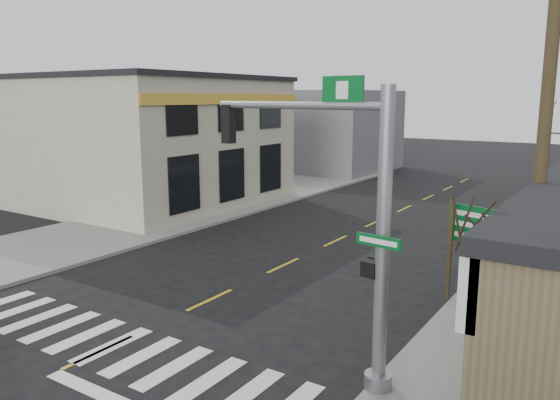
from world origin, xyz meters
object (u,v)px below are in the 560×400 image
Objects in this scene: bare_tree at (487,213)px; guide_sign at (476,237)px; traffic_signal_pole at (349,205)px; utility_pole_near at (544,138)px; lamp_post at (547,172)px; fire_hydrant at (480,341)px.

guide_sign is at bearing 105.72° from bare_tree.
utility_pole_near reaches higher than traffic_signal_pole.
lamp_post reaches higher than guide_sign.
guide_sign is at bearing 86.25° from traffic_signal_pole.
guide_sign is at bearing 116.33° from utility_pole_near.
bare_tree reaches higher than fire_hydrant.
guide_sign reaches higher than fire_hydrant.
lamp_post is 0.60× the size of utility_pole_near.
bare_tree is 1.84m from utility_pole_near.
fire_hydrant is at bearing -55.76° from guide_sign.
bare_tree is (1.01, -3.59, 1.45)m from guide_sign.
lamp_post is at bearing 89.06° from fire_hydrant.
traffic_signal_pole reaches higher than bare_tree.
traffic_signal_pole is 3.01m from bare_tree.
fire_hydrant is at bearing 165.84° from utility_pole_near.
traffic_signal_pole is at bearing -110.14° from lamp_post.
traffic_signal_pole is at bearing -136.00° from bare_tree.
guide_sign is at bearing -111.56° from lamp_post.
traffic_signal_pole reaches higher than guide_sign.
traffic_signal_pole is 2.04× the size of guide_sign.
utility_pole_near is (0.82, -7.93, 1.63)m from lamp_post.
lamp_post is at bearing 89.30° from bare_tree.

